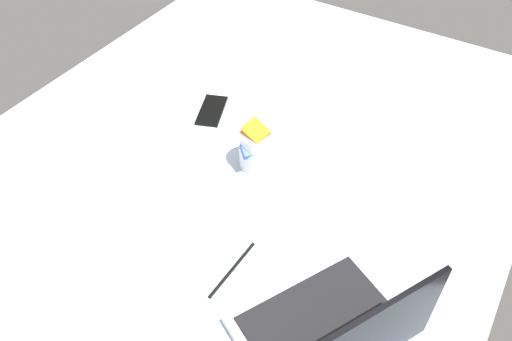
{
  "coord_description": "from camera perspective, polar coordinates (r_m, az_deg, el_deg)",
  "views": [
    {
      "loc": [
        84.68,
        56.69,
        114.73
      ],
      "look_at": [
        7.17,
        9.15,
        24.0
      ],
      "focal_mm": 36.6,
      "sensor_mm": 36.0,
      "label": 1
    }
  ],
  "objects": [
    {
      "name": "laptop",
      "position": [
        1.06,
        8.33,
        -16.85
      ],
      "size": [
        39.9,
        35.66,
        23.0
      ],
      "rotation": [
        0.0,
        0.0,
        -0.48
      ],
      "color": "#B7BABC",
      "rests_on": "bed_mattress"
    },
    {
      "name": "bed_mattress",
      "position": [
        1.47,
        -1.58,
        -1.14
      ],
      "size": [
        180.0,
        140.0,
        18.0
      ],
      "primitive_type": "cube",
      "color": "silver",
      "rests_on": "ground"
    },
    {
      "name": "cell_phone",
      "position": [
        1.56,
        -4.86,
        6.56
      ],
      "size": [
        15.51,
        11.4,
        0.8
      ],
      "primitive_type": "cube",
      "rotation": [
        0.0,
        0.0,
        5.08
      ],
      "color": "black",
      "rests_on": "bed_mattress"
    },
    {
      "name": "snack_cup",
      "position": [
        1.34,
        0.0,
        2.52
      ],
      "size": [
        10.29,
        9.0,
        14.35
      ],
      "color": "silver",
      "rests_on": "bed_mattress"
    },
    {
      "name": "charger_cable",
      "position": [
        1.17,
        -2.62,
        -10.76
      ],
      "size": [
        17.01,
        1.13,
        0.6
      ],
      "primitive_type": "cube",
      "rotation": [
        0.0,
        0.0,
        -0.03
      ],
      "color": "black",
      "rests_on": "bed_mattress"
    }
  ]
}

